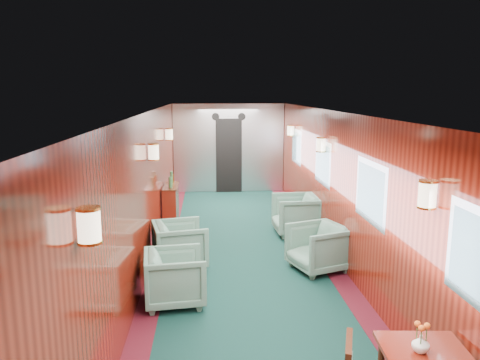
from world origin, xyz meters
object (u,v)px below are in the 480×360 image
(armchair_left_near, at_px, (175,278))
(armchair_right_far, at_px, (296,214))
(credenza, at_px, (171,205))
(armchair_right_near, at_px, (318,248))
(armchair_left_far, at_px, (180,245))

(armchair_left_near, height_order, armchair_right_far, armchair_right_far)
(credenza, relative_size, armchair_left_near, 1.44)
(credenza, xyz_separation_m, armchair_right_near, (2.44, -2.67, -0.07))
(armchair_right_far, bearing_deg, armchair_right_near, -2.78)
(credenza, bearing_deg, armchair_left_near, -84.94)
(credenza, xyz_separation_m, armchair_left_near, (0.33, -3.67, -0.08))
(armchair_left_near, bearing_deg, credenza, -2.11)
(credenza, bearing_deg, armchair_right_far, -18.03)
(armchair_left_far, xyz_separation_m, armchair_right_near, (2.12, -0.28, -0.00))
(credenza, relative_size, armchair_right_near, 1.40)
(credenza, xyz_separation_m, armchair_left_far, (0.32, -2.39, -0.06))
(armchair_left_far, distance_m, armchair_right_far, 2.66)
(armchair_right_near, bearing_deg, armchair_left_far, -117.37)
(armchair_right_near, bearing_deg, armchair_left_near, -84.52)
(armchair_right_far, bearing_deg, credenza, -110.52)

